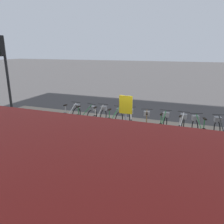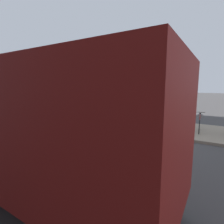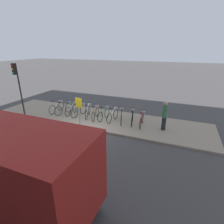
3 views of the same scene
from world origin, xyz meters
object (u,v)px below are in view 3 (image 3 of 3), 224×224
(parked_bicycle_7, at_px, (113,114))
(parked_bicycle_5, at_px, (96,112))
(pedestrian, at_px, (165,115))
(parked_bicycle_1, at_px, (65,108))
(parked_bicycle_2, at_px, (72,108))
(truck, at_px, (6,167))
(sign_post, at_px, (79,107))
(parked_bicycle_9, at_px, (132,117))
(parked_bicycle_6, at_px, (104,113))
(parked_bicycle_10, at_px, (142,119))
(parked_bicycle_3, at_px, (80,110))
(parked_bicycle_8, at_px, (121,116))
(traffic_light, at_px, (17,79))
(parked_bicycle_4, at_px, (88,111))
(parked_bicycle_0, at_px, (57,107))

(parked_bicycle_7, bearing_deg, parked_bicycle_5, -175.40)
(parked_bicycle_7, bearing_deg, pedestrian, -2.84)
(parked_bicycle_1, xyz_separation_m, parked_bicycle_2, (0.59, 0.13, 0.00))
(truck, relative_size, sign_post, 3.24)
(parked_bicycle_7, distance_m, parked_bicycle_9, 1.34)
(parked_bicycle_6, relative_size, parked_bicycle_10, 1.00)
(parked_bicycle_6, relative_size, pedestrian, 0.91)
(parked_bicycle_3, distance_m, parked_bicycle_9, 3.96)
(parked_bicycle_8, bearing_deg, parked_bicycle_3, -179.68)
(parked_bicycle_2, bearing_deg, pedestrian, -1.71)
(parked_bicycle_6, distance_m, parked_bicycle_10, 2.67)
(traffic_light, bearing_deg, parked_bicycle_6, 14.56)
(parked_bicycle_3, relative_size, parked_bicycle_9, 1.01)
(parked_bicycle_4, xyz_separation_m, parked_bicycle_9, (3.30, 0.06, 0.00))
(truck, height_order, traffic_light, traffic_light)
(parked_bicycle_1, bearing_deg, parked_bicycle_4, 2.70)
(parked_bicycle_0, relative_size, parked_bicycle_6, 1.00)
(parked_bicycle_6, height_order, parked_bicycle_8, same)
(parked_bicycle_1, xyz_separation_m, parked_bicycle_8, (4.52, 0.05, 0.00))
(traffic_light, bearing_deg, truck, -43.68)
(parked_bicycle_9, bearing_deg, parked_bicycle_4, -178.95)
(parked_bicycle_2, relative_size, parked_bicycle_8, 1.04)
(parked_bicycle_4, height_order, traffic_light, traffic_light)
(parked_bicycle_0, bearing_deg, sign_post, -26.18)
(parked_bicycle_10, height_order, sign_post, sign_post)
(parked_bicycle_3, height_order, parked_bicycle_7, same)
(parked_bicycle_9, bearing_deg, sign_post, -153.26)
(parked_bicycle_10, bearing_deg, pedestrian, -4.70)
(parked_bicycle_2, bearing_deg, truck, -68.19)
(parked_bicycle_3, relative_size, parked_bicycle_4, 1.04)
(parked_bicycle_0, relative_size, parked_bicycle_10, 1.00)
(parked_bicycle_1, xyz_separation_m, traffic_light, (-2.71, -1.44, 2.23))
(parked_bicycle_8, distance_m, truck, 7.67)
(parked_bicycle_0, height_order, parked_bicycle_6, same)
(parked_bicycle_2, xyz_separation_m, parked_bicycle_3, (0.71, -0.09, 0.00))
(parked_bicycle_8, relative_size, sign_post, 0.87)
(parked_bicycle_2, bearing_deg, parked_bicycle_7, -0.57)
(parked_bicycle_0, distance_m, parked_bicycle_7, 4.64)
(parked_bicycle_5, height_order, sign_post, sign_post)
(parked_bicycle_6, xyz_separation_m, truck, (0.39, -7.61, 1.04))
(parked_bicycle_7, bearing_deg, parked_bicycle_8, -4.10)
(parked_bicycle_0, height_order, pedestrian, pedestrian)
(parked_bicycle_0, relative_size, parked_bicycle_7, 1.00)
(parked_bicycle_0, relative_size, parked_bicycle_3, 1.01)
(parked_bicycle_2, distance_m, pedestrian, 6.72)
(pedestrian, relative_size, traffic_light, 0.48)
(parked_bicycle_2, distance_m, parked_bicycle_6, 2.66)
(parked_bicycle_3, distance_m, pedestrian, 6.01)
(parked_bicycle_1, bearing_deg, parked_bicycle_8, 0.69)
(parked_bicycle_6, bearing_deg, truck, -87.04)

